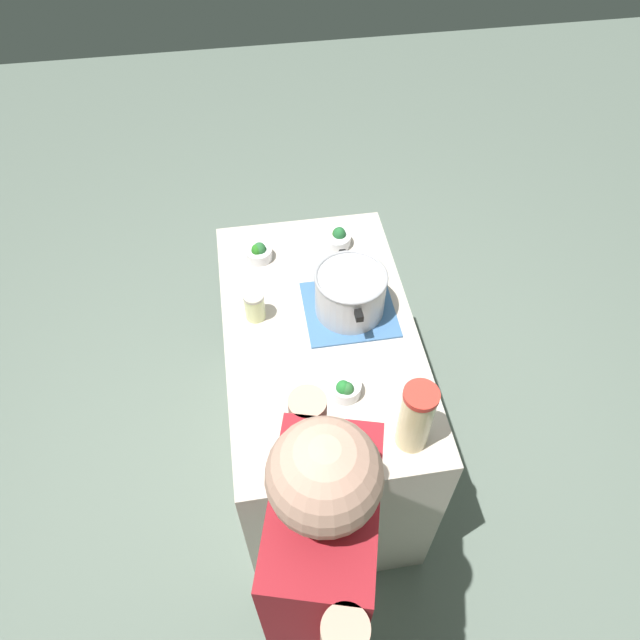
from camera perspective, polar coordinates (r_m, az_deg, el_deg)
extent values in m
plane|color=slate|center=(2.78, 0.00, -12.36)|extent=(8.00, 8.00, 0.00)
cube|color=beige|center=(2.40, 0.00, -7.52)|extent=(1.16, 0.67, 0.89)
cube|color=teal|center=(2.09, 2.86, 1.05)|extent=(0.30, 0.32, 0.01)
cylinder|color=#B7B7BC|center=(2.03, 2.95, 2.63)|extent=(0.24, 0.24, 0.16)
torus|color=#99999E|center=(1.97, 3.05, 4.22)|extent=(0.25, 0.25, 0.01)
cube|color=black|center=(2.09, 2.27, 6.28)|extent=(0.04, 0.02, 0.02)
cube|color=black|center=(1.90, 3.80, 0.46)|extent=(0.04, 0.02, 0.02)
cylinder|color=beige|center=(1.72, 9.27, -9.50)|extent=(0.10, 0.10, 0.24)
cylinder|color=red|center=(1.61, 9.84, -7.21)|extent=(0.10, 0.10, 0.02)
ellipsoid|color=yellow|center=(1.65, 9.70, -8.70)|extent=(0.04, 0.04, 0.01)
cylinder|color=beige|center=(2.05, -6.36, 1.29)|extent=(0.07, 0.07, 0.10)
cylinder|color=#B2AD99|center=(2.00, -6.50, 2.34)|extent=(0.07, 0.07, 0.01)
cylinder|color=silver|center=(1.87, 2.48, -6.67)|extent=(0.10, 0.10, 0.05)
ellipsoid|color=#2C6B33|center=(1.83, 2.65, -6.70)|extent=(0.04, 0.04, 0.05)
ellipsoid|color=#23762F|center=(1.83, 2.26, -6.58)|extent=(0.04, 0.04, 0.05)
cylinder|color=silver|center=(2.27, -5.98, 6.43)|extent=(0.10, 0.10, 0.04)
ellipsoid|color=#25711D|center=(2.25, -6.16, 6.78)|extent=(0.04, 0.04, 0.05)
ellipsoid|color=#296732|center=(2.25, -5.90, 6.86)|extent=(0.05, 0.05, 0.06)
ellipsoid|color=#206C1C|center=(2.25, -5.89, 6.67)|extent=(0.04, 0.04, 0.04)
cylinder|color=silver|center=(2.31, 1.64, 7.81)|extent=(0.11, 0.11, 0.04)
ellipsoid|color=#236331|center=(2.30, 1.90, 8.37)|extent=(0.05, 0.05, 0.06)
ellipsoid|color=#32641A|center=(2.30, 1.84, 8.34)|extent=(0.05, 0.05, 0.06)
ellipsoid|color=#31702F|center=(2.31, 1.72, 8.38)|extent=(0.04, 0.04, 0.05)
cylinder|color=gray|center=(2.09, -0.25, -25.19)|extent=(0.14, 0.14, 0.91)
cube|color=maroon|center=(1.36, 0.33, -21.59)|extent=(0.38, 0.28, 0.55)
sphere|color=tan|center=(1.01, 0.43, -14.96)|extent=(0.20, 0.20, 0.20)
cylinder|color=tan|center=(1.32, -1.13, -11.28)|extent=(0.08, 0.08, 0.30)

